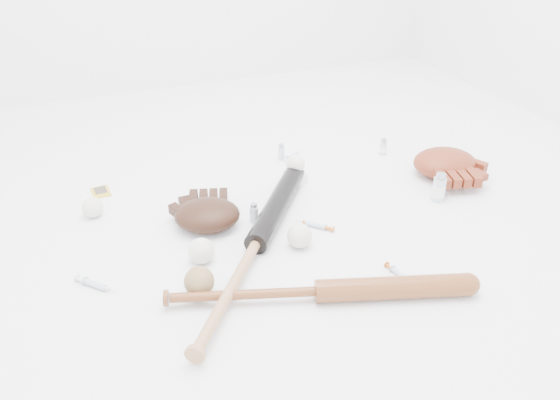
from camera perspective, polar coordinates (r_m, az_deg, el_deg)
name	(u,v)px	position (r m, az deg, el deg)	size (l,w,h in m)	color
bat_dark	(256,243)	(1.65, -2.50, -4.50)	(0.99, 0.07, 0.07)	black
bat_wood	(319,291)	(1.48, 4.09, -9.49)	(0.87, 0.06, 0.06)	brown
glove_dark	(207,215)	(1.78, -7.61, -1.52)	(0.25, 0.25, 0.09)	black
glove_tan	(445,163)	(2.17, 16.86, 3.75)	(0.29, 0.29, 0.10)	maroon
trading_card	(101,192)	(2.08, -18.21, 0.80)	(0.06, 0.08, 0.00)	gold
pedestal	(295,177)	(2.05, 1.61, 2.44)	(0.07, 0.07, 0.04)	white
baseball_on_pedestal	(296,164)	(2.02, 1.63, 3.79)	(0.07, 0.07, 0.07)	silver
baseball_left	(201,251)	(1.63, -8.22, -5.28)	(0.08, 0.08, 0.08)	silver
baseball_upper	(93,207)	(1.93, -19.00, -0.73)	(0.07, 0.07, 0.07)	silver
baseball_mid	(300,236)	(1.68, 2.06, -3.76)	(0.08, 0.08, 0.08)	silver
baseball_aged	(199,281)	(1.51, -8.45, -8.41)	(0.08, 0.08, 0.08)	olive
syringe_0	(95,285)	(1.62, -18.77, -8.36)	(0.16, 0.03, 0.02)	#ADBCC6
syringe_1	(316,225)	(1.78, 3.74, -2.63)	(0.15, 0.03, 0.02)	#ADBCC6
syringe_2	(293,156)	(2.23, 1.33, 4.65)	(0.13, 0.02, 0.02)	#ADBCC6
syringe_3	(400,274)	(1.61, 12.41, -7.60)	(0.13, 0.02, 0.02)	#ADBCC6
vial_0	(281,152)	(2.20, 0.14, 5.05)	(0.03, 0.03, 0.07)	#B4BEC6
vial_1	(383,147)	(2.29, 10.73, 5.50)	(0.03, 0.03, 0.07)	#B4BEC6
vial_2	(254,213)	(1.80, -2.74, -1.34)	(0.03, 0.03, 0.07)	#B4BEC6
vial_3	(439,187)	(1.99, 16.29, 1.29)	(0.04, 0.04, 0.10)	#B4BEC6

